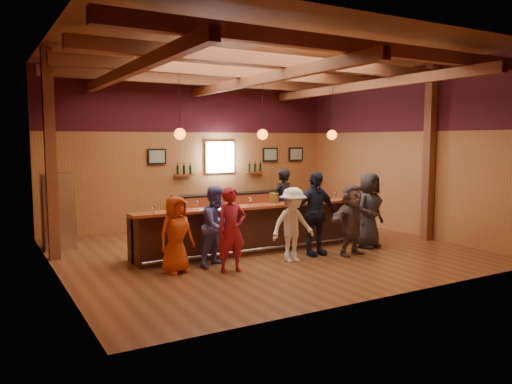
% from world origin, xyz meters
% --- Properties ---
extents(room, '(9.04, 9.00, 4.52)m').
position_xyz_m(room, '(0.00, 0.06, 3.21)').
color(room, brown).
rests_on(room, ground).
extents(bar_counter, '(6.30, 1.07, 1.11)m').
position_xyz_m(bar_counter, '(0.02, 0.15, 0.52)').
color(bar_counter, black).
rests_on(bar_counter, ground).
extents(back_bar_cabinet, '(4.00, 0.52, 0.95)m').
position_xyz_m(back_bar_cabinet, '(1.20, 3.72, 0.48)').
color(back_bar_cabinet, '#97381B').
rests_on(back_bar_cabinet, ground).
extents(window, '(0.95, 0.09, 0.95)m').
position_xyz_m(window, '(0.80, 3.95, 2.05)').
color(window, silver).
rests_on(window, room).
extents(framed_pictures, '(5.35, 0.05, 0.45)m').
position_xyz_m(framed_pictures, '(1.67, 3.94, 2.10)').
color(framed_pictures, black).
rests_on(framed_pictures, room).
extents(wine_shelves, '(3.00, 0.18, 0.30)m').
position_xyz_m(wine_shelves, '(0.80, 3.88, 1.62)').
color(wine_shelves, '#97381B').
rests_on(wine_shelves, room).
extents(pendant_lights, '(4.24, 0.24, 1.37)m').
position_xyz_m(pendant_lights, '(0.00, 0.00, 2.71)').
color(pendant_lights, black).
rests_on(pendant_lights, room).
extents(stainless_fridge, '(0.70, 0.70, 1.80)m').
position_xyz_m(stainless_fridge, '(-4.10, 2.60, 0.90)').
color(stainless_fridge, silver).
rests_on(stainless_fridge, ground).
extents(customer_orange, '(0.82, 0.62, 1.51)m').
position_xyz_m(customer_orange, '(-2.44, -0.85, 0.75)').
color(customer_orange, '#C24212').
rests_on(customer_orange, ground).
extents(customer_redvest, '(0.63, 0.43, 1.67)m').
position_xyz_m(customer_redvest, '(-1.48, -1.33, 0.83)').
color(customer_redvest, maroon).
rests_on(customer_redvest, ground).
extents(customer_denim, '(0.99, 0.91, 1.65)m').
position_xyz_m(customer_denim, '(-1.52, -0.75, 0.83)').
color(customer_denim, '#555FAB').
rests_on(customer_denim, ground).
extents(customer_white, '(1.03, 0.59, 1.58)m').
position_xyz_m(customer_white, '(0.02, -1.23, 0.79)').
color(customer_white, white).
rests_on(customer_white, ground).
extents(customer_navy, '(1.11, 0.48, 1.89)m').
position_xyz_m(customer_navy, '(0.78, -0.98, 0.94)').
color(customer_navy, '#192032').
rests_on(customer_navy, ground).
extents(customer_brown, '(1.54, 0.65, 1.61)m').
position_xyz_m(customer_brown, '(1.51, -1.38, 0.80)').
color(customer_brown, '#594A47').
rests_on(customer_brown, ground).
extents(customer_dark, '(1.00, 0.79, 1.81)m').
position_xyz_m(customer_dark, '(2.40, -0.95, 0.90)').
color(customer_dark, '#2A2A2C').
rests_on(customer_dark, ground).
extents(bartender, '(0.76, 0.60, 1.84)m').
position_xyz_m(bartender, '(1.19, 1.00, 0.92)').
color(bartender, black).
rests_on(bartender, ground).
extents(ice_bucket, '(0.21, 0.21, 0.23)m').
position_xyz_m(ice_bucket, '(0.28, -0.05, 1.23)').
color(ice_bucket, brown).
rests_on(ice_bucket, bar_counter).
extents(bottle_a, '(0.07, 0.07, 0.33)m').
position_xyz_m(bottle_a, '(0.35, -0.04, 1.24)').
color(bottle_a, black).
rests_on(bottle_a, bar_counter).
extents(bottle_b, '(0.07, 0.07, 0.32)m').
position_xyz_m(bottle_b, '(1.00, -0.02, 1.24)').
color(bottle_b, black).
rests_on(bottle_b, bar_counter).
extents(glass_a, '(0.07, 0.07, 0.16)m').
position_xyz_m(glass_a, '(-2.67, -0.21, 1.23)').
color(glass_a, silver).
rests_on(glass_a, bar_counter).
extents(glass_b, '(0.09, 0.09, 0.20)m').
position_xyz_m(glass_b, '(-1.98, -0.20, 1.25)').
color(glass_b, silver).
rests_on(glass_b, bar_counter).
extents(glass_c, '(0.08, 0.08, 0.19)m').
position_xyz_m(glass_c, '(-1.72, -0.23, 1.24)').
color(glass_c, silver).
rests_on(glass_c, bar_counter).
extents(glass_d, '(0.08, 0.08, 0.19)m').
position_xyz_m(glass_d, '(-1.04, -0.20, 1.25)').
color(glass_d, silver).
rests_on(glass_d, bar_counter).
extents(glass_e, '(0.09, 0.09, 0.19)m').
position_xyz_m(glass_e, '(-0.46, -0.24, 1.25)').
color(glass_e, silver).
rests_on(glass_e, bar_counter).
extents(glass_f, '(0.08, 0.08, 0.18)m').
position_xyz_m(glass_f, '(1.04, -0.21, 1.24)').
color(glass_f, silver).
rests_on(glass_f, bar_counter).
extents(glass_g, '(0.08, 0.08, 0.18)m').
position_xyz_m(glass_g, '(1.55, -0.09, 1.24)').
color(glass_g, silver).
rests_on(glass_g, bar_counter).
extents(glass_h, '(0.08, 0.08, 0.18)m').
position_xyz_m(glass_h, '(1.99, -0.18, 1.24)').
color(glass_h, silver).
rests_on(glass_h, bar_counter).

